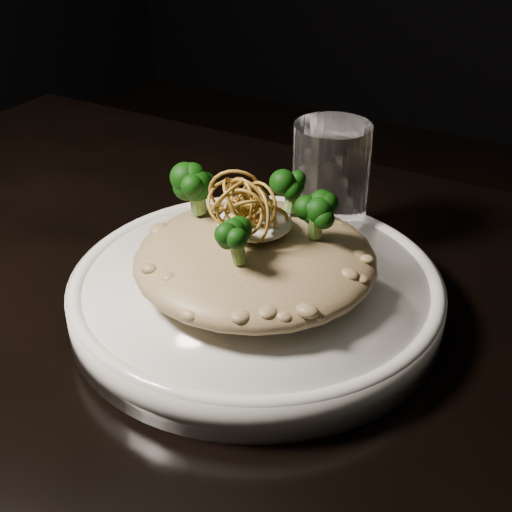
% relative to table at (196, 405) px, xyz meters
% --- Properties ---
extents(table, '(1.10, 0.80, 0.75)m').
position_rel_table_xyz_m(table, '(0.00, 0.00, 0.00)').
color(table, black).
rests_on(table, ground).
extents(plate, '(0.32, 0.32, 0.03)m').
position_rel_table_xyz_m(plate, '(0.03, 0.05, 0.10)').
color(plate, white).
rests_on(plate, table).
extents(risotto, '(0.20, 0.20, 0.04)m').
position_rel_table_xyz_m(risotto, '(0.03, 0.05, 0.14)').
color(risotto, brown).
rests_on(risotto, plate).
extents(broccoli, '(0.15, 0.15, 0.05)m').
position_rel_table_xyz_m(broccoli, '(0.03, 0.05, 0.19)').
color(broccoli, black).
rests_on(broccoli, risotto).
extents(cheese, '(0.06, 0.06, 0.02)m').
position_rel_table_xyz_m(cheese, '(0.03, 0.05, 0.17)').
color(cheese, silver).
rests_on(cheese, risotto).
extents(shallots, '(0.06, 0.06, 0.04)m').
position_rel_table_xyz_m(shallots, '(0.03, 0.05, 0.20)').
color(shallots, '#8B5D1D').
rests_on(shallots, cheese).
extents(drinking_glass, '(0.09, 0.09, 0.13)m').
position_rel_table_xyz_m(drinking_glass, '(0.04, 0.18, 0.15)').
color(drinking_glass, silver).
rests_on(drinking_glass, table).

